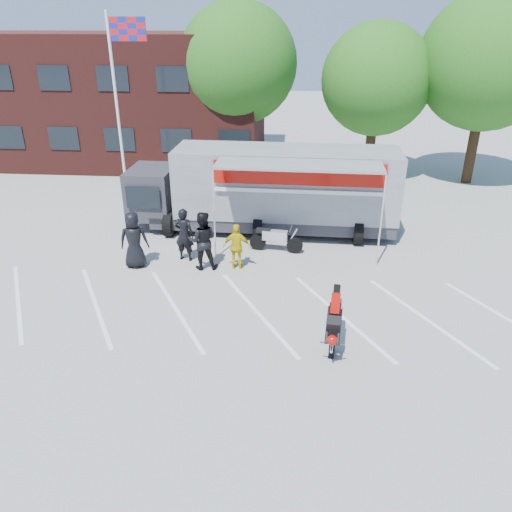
# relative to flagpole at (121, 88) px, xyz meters

# --- Properties ---
(ground) EXTENTS (100.00, 100.00, 0.00)m
(ground) POSITION_rel_flagpole_xyz_m (6.24, -10.00, -5.05)
(ground) COLOR gray
(ground) RESTS_ON ground
(parking_bay_lines) EXTENTS (18.09, 13.33, 0.01)m
(parking_bay_lines) POSITION_rel_flagpole_xyz_m (6.24, -9.00, -5.05)
(parking_bay_lines) COLOR white
(parking_bay_lines) RESTS_ON ground
(office_building) EXTENTS (18.00, 8.00, 7.00)m
(office_building) POSITION_rel_flagpole_xyz_m (-3.76, 8.00, -1.55)
(office_building) COLOR #4D1D18
(office_building) RESTS_ON ground
(flagpole) EXTENTS (1.61, 0.12, 8.00)m
(flagpole) POSITION_rel_flagpole_xyz_m (0.00, 0.00, 0.00)
(flagpole) COLOR white
(flagpole) RESTS_ON ground
(tree_left) EXTENTS (6.12, 6.12, 8.64)m
(tree_left) POSITION_rel_flagpole_xyz_m (4.24, 6.00, 0.51)
(tree_left) COLOR #382314
(tree_left) RESTS_ON ground
(tree_mid) EXTENTS (5.44, 5.44, 7.68)m
(tree_mid) POSITION_rel_flagpole_xyz_m (11.24, 5.00, -0.11)
(tree_mid) COLOR #382314
(tree_mid) RESTS_ON ground
(tree_right) EXTENTS (6.46, 6.46, 9.12)m
(tree_right) POSITION_rel_flagpole_xyz_m (16.24, 4.50, 0.82)
(tree_right) COLOR #382314
(tree_right) RESTS_ON ground
(transporter_truck) EXTENTS (10.43, 5.22, 3.28)m
(transporter_truck) POSITION_rel_flagpole_xyz_m (6.57, -2.81, -5.05)
(transporter_truck) COLOR gray
(transporter_truck) RESTS_ON ground
(parked_motorcycle) EXTENTS (2.05, 0.92, 1.04)m
(parked_motorcycle) POSITION_rel_flagpole_xyz_m (6.81, -4.81, -5.05)
(parked_motorcycle) COLOR silver
(parked_motorcycle) RESTS_ON ground
(stunt_bike_rider) EXTENTS (0.92, 1.65, 1.85)m
(stunt_bike_rider) POSITION_rel_flagpole_xyz_m (8.57, -10.31, -5.05)
(stunt_bike_rider) COLOR black
(stunt_bike_rider) RESTS_ON ground
(spectator_leather_a) EXTENTS (1.03, 0.75, 1.95)m
(spectator_leather_a) POSITION_rel_flagpole_xyz_m (2.11, -6.41, -4.08)
(spectator_leather_a) COLOR black
(spectator_leather_a) RESTS_ON ground
(spectator_leather_b) EXTENTS (0.77, 0.59, 1.90)m
(spectator_leather_b) POSITION_rel_flagpole_xyz_m (3.68, -5.75, -4.10)
(spectator_leather_b) COLOR black
(spectator_leather_b) RESTS_ON ground
(spectator_leather_c) EXTENTS (1.07, 0.88, 2.01)m
(spectator_leather_c) POSITION_rel_flagpole_xyz_m (4.42, -6.34, -4.05)
(spectator_leather_c) COLOR black
(spectator_leather_c) RESTS_ON ground
(spectator_hivis) EXTENTS (0.95, 0.43, 1.60)m
(spectator_hivis) POSITION_rel_flagpole_xyz_m (5.57, -6.28, -4.25)
(spectator_hivis) COLOR #DCC60B
(spectator_hivis) RESTS_ON ground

